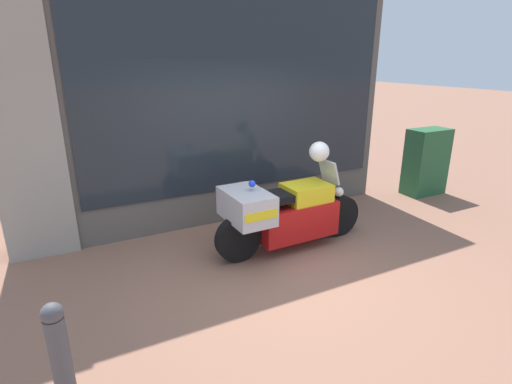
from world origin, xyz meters
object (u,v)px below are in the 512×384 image
object	(u,v)px
paramedic_motorcycle	(283,213)
street_bollard	(60,357)
white_helmet	(319,152)
utility_cabinet	(426,162)

from	to	relation	value
paramedic_motorcycle	street_bollard	distance (m)	3.19
white_helmet	street_bollard	bearing A→B (deg)	-155.10
white_helmet	street_bollard	xyz separation A→B (m)	(-3.35, -1.56, -0.84)
paramedic_motorcycle	street_bollard	world-z (taller)	paramedic_motorcycle
utility_cabinet	street_bollard	xyz separation A→B (m)	(-6.46, -2.35, -0.15)
white_helmet	street_bollard	size ratio (longest dim) A/B	0.30
utility_cabinet	paramedic_motorcycle	bearing A→B (deg)	-167.51
utility_cabinet	white_helmet	size ratio (longest dim) A/B	4.60
utility_cabinet	street_bollard	distance (m)	6.88
paramedic_motorcycle	utility_cabinet	size ratio (longest dim) A/B	1.81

